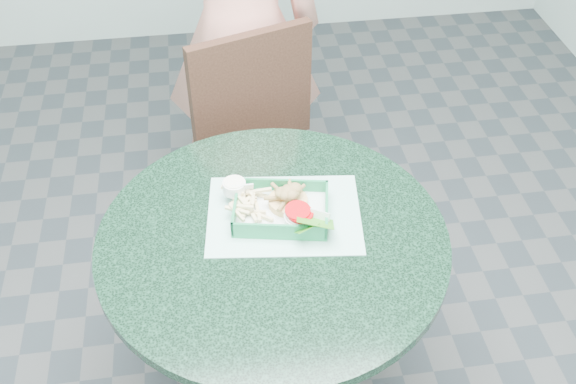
{
  "coord_description": "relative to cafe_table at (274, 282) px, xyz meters",
  "views": [
    {
      "loc": [
        -0.14,
        -1.22,
        2.05
      ],
      "look_at": [
        0.06,
        0.1,
        0.83
      ],
      "focal_mm": 42.0,
      "sensor_mm": 36.0,
      "label": 1
    }
  ],
  "objects": [
    {
      "name": "food_basket",
      "position": [
        0.03,
        0.07,
        0.19
      ],
      "size": [
        0.25,
        0.18,
        0.05
      ],
      "rotation": [
        0.0,
        0.0,
        -0.19
      ],
      "color": "#187D47",
      "rests_on": "placemat"
    },
    {
      "name": "placemat",
      "position": [
        0.04,
        0.07,
        0.17
      ],
      "size": [
        0.45,
        0.36,
        0.0
      ],
      "primitive_type": "cube",
      "rotation": [
        0.0,
        0.0,
        -0.12
      ],
      "color": "#9AD7C7",
      "rests_on": "cafe_table"
    },
    {
      "name": "garnish_cup",
      "position": [
        0.09,
        0.02,
        0.21
      ],
      "size": [
        0.12,
        0.12,
        0.05
      ],
      "rotation": [
        0.0,
        0.0,
        -0.19
      ],
      "color": "white",
      "rests_on": "food_basket"
    },
    {
      "name": "crab_sandwich",
      "position": [
        0.05,
        0.1,
        0.22
      ],
      "size": [
        0.11,
        0.11,
        0.07
      ],
      "rotation": [
        0.0,
        0.0,
        0.32
      ],
      "color": "tan",
      "rests_on": "food_basket"
    },
    {
      "name": "diner_person",
      "position": [
        0.01,
        0.99,
        0.34
      ],
      "size": [
        0.71,
        0.5,
        1.85
      ],
      "primitive_type": "imported",
      "rotation": [
        0.0,
        0.0,
        3.06
      ],
      "color": "#F79A86",
      "rests_on": "floor"
    },
    {
      "name": "sauce_ramekin",
      "position": [
        -0.1,
        0.13,
        0.22
      ],
      "size": [
        0.06,
        0.06,
        0.04
      ],
      "rotation": [
        0.0,
        0.0,
        0.25
      ],
      "color": "white",
      "rests_on": "food_basket"
    },
    {
      "name": "fries_pile",
      "position": [
        -0.06,
        0.09,
        0.21
      ],
      "size": [
        0.14,
        0.15,
        0.04
      ],
      "primitive_type": null,
      "rotation": [
        0.0,
        0.0,
        0.35
      ],
      "color": "beige",
      "rests_on": "food_basket"
    },
    {
      "name": "cafe_table",
      "position": [
        0.0,
        0.0,
        0.0
      ],
      "size": [
        0.93,
        0.93,
        0.75
      ],
      "color": "#303037",
      "rests_on": "floor"
    },
    {
      "name": "dining_chair",
      "position": [
        0.02,
        0.66,
        -0.05
      ],
      "size": [
        0.46,
        0.46,
        0.93
      ],
      "rotation": [
        0.0,
        0.0,
        0.32
      ],
      "color": "#442B17",
      "rests_on": "floor"
    }
  ]
}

